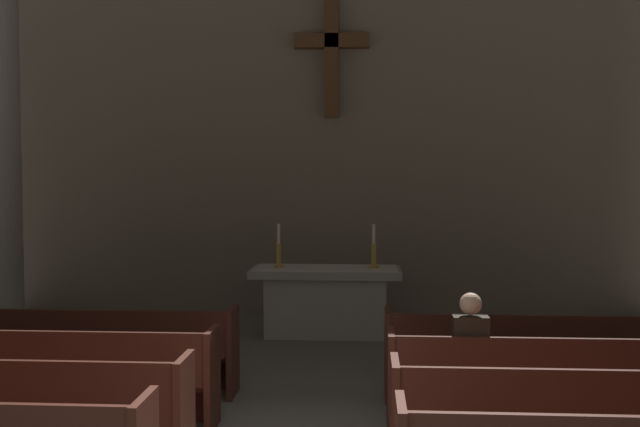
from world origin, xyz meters
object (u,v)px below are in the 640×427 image
pew_right_row_2 (613,425)px  candlestick_left (279,253)px  pew_left_row_3 (39,376)px  candlestick_right (374,254)px  pew_right_row_3 (575,386)px  altar (326,300)px  lone_worshipper (469,359)px  pew_left_row_4 (82,350)px  pew_right_row_4 (547,357)px

pew_right_row_2 → candlestick_left: bearing=121.4°
pew_left_row_3 → candlestick_right: bearing=52.6°
pew_right_row_2 → candlestick_left: 6.17m
pew_right_row_3 → pew_right_row_2: bearing=-90.0°
altar → pew_right_row_3: bearing=-59.2°
pew_left_row_3 → pew_right_row_2: 5.09m
pew_right_row_2 → lone_worshipper: 1.47m
pew_left_row_4 → candlestick_right: size_ratio=5.24×
pew_right_row_3 → candlestick_right: 4.59m
pew_right_row_4 → candlestick_right: size_ratio=5.24×
pew_right_row_3 → candlestick_left: 5.29m
pew_left_row_3 → pew_left_row_4: (0.00, 1.07, 0.00)m
pew_right_row_3 → pew_right_row_4: size_ratio=1.00×
pew_left_row_3 → candlestick_right: 5.29m
pew_right_row_3 → candlestick_left: candlestick_left is taller
pew_left_row_4 → pew_right_row_2: size_ratio=1.00×
pew_right_row_3 → altar: 4.85m
pew_right_row_3 → altar: altar is taller
pew_right_row_2 → lone_worshipper: lone_worshipper is taller
pew_right_row_4 → pew_right_row_2: bearing=-90.0°
altar → candlestick_left: bearing=180.0°
candlestick_right → pew_right_row_2: bearing=-71.1°
candlestick_left → pew_right_row_3: bearing=-52.6°
altar → candlestick_right: (0.70, 0.00, 0.68)m
pew_right_row_2 → lone_worshipper: (-0.94, 1.11, 0.22)m
pew_right_row_2 → altar: bearing=115.4°
pew_right_row_4 → candlestick_left: candlestick_left is taller
candlestick_left → candlestick_right: bearing=0.0°
altar → pew_right_row_4: bearing=-51.2°
pew_left_row_3 → pew_left_row_4: bearing=90.0°
candlestick_right → pew_right_row_4: bearing=-60.0°
pew_right_row_3 → lone_worshipper: size_ratio=2.55×
pew_right_row_3 → pew_left_row_3: bearing=180.0°
pew_left_row_3 → pew_right_row_2: same height
pew_left_row_4 → pew_right_row_3: bearing=-12.1°
pew_left_row_4 → candlestick_left: (1.79, 3.10, 0.74)m
altar → lone_worshipper: size_ratio=1.67×
pew_left_row_3 → candlestick_left: size_ratio=5.24×
pew_left_row_3 → pew_right_row_2: size_ratio=1.00×
altar → pew_left_row_4: bearing=-128.8°
pew_left_row_3 → pew_right_row_4: size_ratio=1.00×
pew_right_row_2 → pew_left_row_3: bearing=167.9°
pew_left_row_4 → candlestick_right: candlestick_right is taller
pew_right_row_3 → altar: size_ratio=1.53×
pew_left_row_3 → lone_worshipper: 4.04m
candlestick_right → lone_worshipper: size_ratio=0.49×
pew_right_row_4 → lone_worshipper: (-0.94, -1.03, 0.22)m
pew_left_row_3 → altar: (2.49, 4.16, 0.06)m
pew_left_row_3 → pew_right_row_4: 5.09m
pew_right_row_2 → lone_worshipper: size_ratio=2.55×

